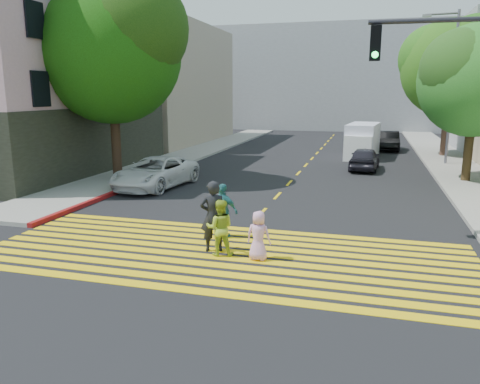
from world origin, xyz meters
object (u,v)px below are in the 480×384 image
at_px(tree_left, 113,45).
at_px(pedestrian_child, 258,236).
at_px(tree_right_near, 477,75).
at_px(tree_right_far, 453,63).
at_px(silver_car, 365,138).
at_px(white_sedan, 156,173).
at_px(pedestrian_man, 213,216).
at_px(dark_car_near, 364,158).
at_px(white_van, 362,142).
at_px(pedestrian_extra, 223,211).
at_px(dark_car_parked, 388,141).
at_px(pedestrian_woman, 220,228).

bearing_deg(tree_left, pedestrian_child, -44.50).
bearing_deg(tree_left, tree_right_near, 13.52).
relative_size(tree_right_near, tree_right_far, 0.82).
relative_size(tree_right_far, silver_car, 1.91).
xyz_separation_m(tree_right_near, white_sedan, (-14.19, -5.11, -4.46)).
height_order(tree_right_near, pedestrian_man, tree_right_near).
height_order(pedestrian_man, dark_car_near, pedestrian_man).
xyz_separation_m(tree_left, white_van, (11.54, 12.04, -5.50)).
distance_m(tree_right_near, white_van, 10.38).
bearing_deg(silver_car, tree_left, 51.87).
bearing_deg(white_van, tree_right_near, -50.88).
xyz_separation_m(dark_car_near, white_van, (-0.27, 5.26, 0.43)).
bearing_deg(pedestrian_extra, pedestrian_man, 107.38).
bearing_deg(dark_car_parked, dark_car_near, -99.40).
bearing_deg(tree_right_far, tree_right_near, -91.73).
bearing_deg(white_van, pedestrian_woman, -92.45).
xyz_separation_m(pedestrian_child, dark_car_parked, (4.01, 26.15, 0.05)).
bearing_deg(pedestrian_child, tree_left, -40.18).
bearing_deg(dark_car_near, silver_car, -85.59).
distance_m(tree_right_far, white_sedan, 21.43).
bearing_deg(white_sedan, tree_right_far, 51.82).
height_order(tree_left, pedestrian_child, tree_left).
xyz_separation_m(tree_right_near, pedestrian_child, (-7.33, -13.24, -4.50)).
xyz_separation_m(tree_left, tree_right_near, (16.72, 4.02, -1.42)).
height_order(pedestrian_woman, white_sedan, pedestrian_woman).
xyz_separation_m(tree_right_near, pedestrian_extra, (-8.83, -11.62, -4.33)).
height_order(tree_left, dark_car_near, tree_left).
relative_size(tree_left, dark_car_parked, 2.24).
relative_size(pedestrian_man, silver_car, 0.41).
bearing_deg(pedestrian_man, dark_car_near, -123.39).
xyz_separation_m(silver_car, white_van, (-0.09, -7.03, 0.38)).
height_order(tree_left, white_van, tree_left).
xyz_separation_m(pedestrian_extra, dark_car_parked, (5.50, 24.53, -0.12)).
distance_m(white_sedan, dark_car_parked, 21.05).
height_order(tree_left, white_sedan, tree_left).
bearing_deg(dark_car_parked, pedestrian_child, -99.23).
distance_m(silver_car, white_van, 7.04).
relative_size(pedestrian_extra, dark_car_parked, 0.38).
relative_size(pedestrian_woman, white_sedan, 0.31).
bearing_deg(tree_left, pedestrian_man, -47.89).
distance_m(tree_right_far, dark_car_parked, 7.37).
distance_m(pedestrian_woman, silver_car, 28.42).
bearing_deg(tree_right_near, pedestrian_man, -124.11).
bearing_deg(tree_left, pedestrian_extra, -43.92).
distance_m(pedestrian_extra, dark_car_near, 14.90).
relative_size(pedestrian_man, pedestrian_woman, 1.29).
relative_size(pedestrian_man, white_sedan, 0.40).
distance_m(tree_left, silver_car, 23.10).
xyz_separation_m(tree_right_near, pedestrian_woman, (-8.43, -13.17, -4.39)).
distance_m(pedestrian_extra, white_van, 19.98).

